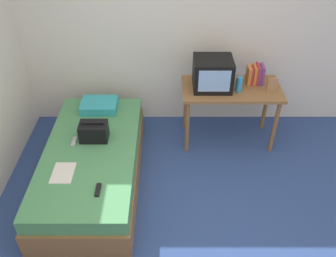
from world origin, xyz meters
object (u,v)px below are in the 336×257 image
tv (212,74)px  picture_frame (271,85)px  bed (92,165)px  handbag (93,132)px  magazine (62,173)px  water_bottle (238,84)px  book_row (254,74)px  remote_silver (73,142)px  remote_dark (97,190)px  desk (230,94)px  pillow (98,105)px

tv → picture_frame: tv is taller
bed → handbag: bearing=81.0°
magazine → tv: bearing=35.9°
water_bottle → book_row: book_row is taller
remote_silver → remote_dark: bearing=-62.3°
tv → magazine: size_ratio=1.52×
bed → desk: (1.58, 0.74, 0.44)m
bed → picture_frame: bearing=17.8°
bed → tv: size_ratio=4.55×
picture_frame → remote_dark: size_ratio=1.11×
water_bottle → picture_frame: size_ratio=1.04×
tv → magazine: 1.96m
handbag → remote_silver: (-0.21, -0.06, -0.09)m
bed → magazine: size_ratio=6.90×
water_bottle → magazine: bearing=-150.8°
magazine → remote_dark: (0.38, -0.23, 0.01)m
bed → book_row: size_ratio=8.28×
handbag → remote_silver: bearing=-163.3°
pillow → remote_silver: (-0.18, -0.64, -0.04)m
tv → magazine: tv is taller
pillow → remote_silver: pillow is taller
desk → water_bottle: size_ratio=6.39×
handbag → picture_frame: bearing=13.6°
picture_frame → remote_silver: (-2.20, -0.55, -0.38)m
book_row → water_bottle: bearing=-139.3°
magazine → handbag: bearing=67.1°
handbag → remote_dark: 0.78m
bed → water_bottle: size_ratio=11.01×
bed → remote_dark: bearing=-73.3°
picture_frame → remote_dark: 2.25m
picture_frame → remote_dark: bearing=-145.9°
water_bottle → magazine: size_ratio=0.63×
pillow → remote_dark: size_ratio=2.76×
pillow → handbag: 0.58m
remote_dark → remote_silver: size_ratio=1.08×
tv → remote_silver: 1.72m
magazine → remote_dark: bearing=-31.2°
tv → water_bottle: 0.32m
pillow → remote_silver: size_ratio=2.99×
book_row → picture_frame: 0.26m
water_bottle → remote_dark: 1.97m
pillow → magazine: 1.13m
tv → book_row: tv is taller
desk → handbag: (-1.55, -0.57, -0.11)m
tv → book_row: size_ratio=1.82×
magazine → bed: bearing=61.7°
handbag → magazine: (-0.22, -0.53, -0.10)m
picture_frame → handbag: (-1.99, -0.48, -0.29)m
bed → tv: bearing=29.0°
bed → book_row: (1.85, 0.84, 0.65)m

